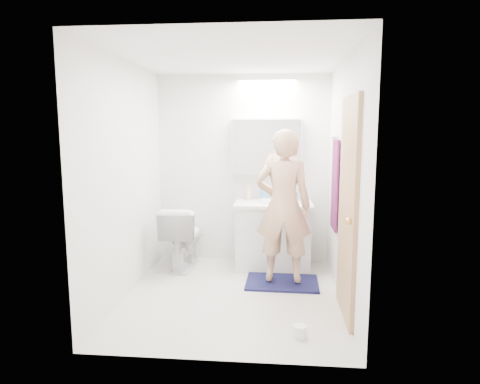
# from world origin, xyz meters

# --- Properties ---
(floor) EXTENTS (2.50, 2.50, 0.00)m
(floor) POSITION_xyz_m (0.00, 0.00, 0.00)
(floor) COLOR silver
(floor) RESTS_ON ground
(ceiling) EXTENTS (2.50, 2.50, 0.00)m
(ceiling) POSITION_xyz_m (0.00, 0.00, 2.40)
(ceiling) COLOR white
(ceiling) RESTS_ON floor
(wall_back) EXTENTS (2.50, 0.00, 2.50)m
(wall_back) POSITION_xyz_m (0.00, 1.25, 1.20)
(wall_back) COLOR white
(wall_back) RESTS_ON floor
(wall_front) EXTENTS (2.50, 0.00, 2.50)m
(wall_front) POSITION_xyz_m (0.00, -1.25, 1.20)
(wall_front) COLOR white
(wall_front) RESTS_ON floor
(wall_left) EXTENTS (0.00, 2.50, 2.50)m
(wall_left) POSITION_xyz_m (-1.10, 0.00, 1.20)
(wall_left) COLOR white
(wall_left) RESTS_ON floor
(wall_right) EXTENTS (0.00, 2.50, 2.50)m
(wall_right) POSITION_xyz_m (1.10, 0.00, 1.20)
(wall_right) COLOR white
(wall_right) RESTS_ON floor
(vanity_cabinet) EXTENTS (0.90, 0.55, 0.78)m
(vanity_cabinet) POSITION_xyz_m (0.40, 0.96, 0.39)
(vanity_cabinet) COLOR silver
(vanity_cabinet) RESTS_ON floor
(countertop) EXTENTS (0.95, 0.58, 0.04)m
(countertop) POSITION_xyz_m (0.40, 0.96, 0.80)
(countertop) COLOR white
(countertop) RESTS_ON vanity_cabinet
(sink_basin) EXTENTS (0.36, 0.36, 0.03)m
(sink_basin) POSITION_xyz_m (0.40, 0.99, 0.84)
(sink_basin) COLOR white
(sink_basin) RESTS_ON countertop
(faucet) EXTENTS (0.02, 0.02, 0.16)m
(faucet) POSITION_xyz_m (0.40, 1.19, 0.90)
(faucet) COLOR silver
(faucet) RESTS_ON countertop
(medicine_cabinet) EXTENTS (0.88, 0.14, 0.70)m
(medicine_cabinet) POSITION_xyz_m (0.30, 1.18, 1.50)
(medicine_cabinet) COLOR white
(medicine_cabinet) RESTS_ON wall_back
(mirror_panel) EXTENTS (0.84, 0.01, 0.66)m
(mirror_panel) POSITION_xyz_m (0.30, 1.10, 1.50)
(mirror_panel) COLOR silver
(mirror_panel) RESTS_ON medicine_cabinet
(toilet) EXTENTS (0.45, 0.77, 0.78)m
(toilet) POSITION_xyz_m (-0.72, 0.85, 0.39)
(toilet) COLOR white
(toilet) RESTS_ON floor
(bath_rug) EXTENTS (0.81, 0.57, 0.02)m
(bath_rug) POSITION_xyz_m (0.51, 0.38, 0.01)
(bath_rug) COLOR #141238
(bath_rug) RESTS_ON floor
(person) EXTENTS (0.62, 0.41, 1.67)m
(person) POSITION_xyz_m (0.51, 0.38, 0.88)
(person) COLOR tan
(person) RESTS_ON bath_rug
(door) EXTENTS (0.04, 0.80, 2.00)m
(door) POSITION_xyz_m (1.08, -0.35, 1.00)
(door) COLOR #A57A52
(door) RESTS_ON wall_right
(door_knob) EXTENTS (0.06, 0.06, 0.06)m
(door_knob) POSITION_xyz_m (1.04, -0.65, 0.95)
(door_knob) COLOR gold
(door_knob) RESTS_ON door
(towel) EXTENTS (0.02, 0.42, 1.00)m
(towel) POSITION_xyz_m (1.08, 0.55, 1.10)
(towel) COLOR black
(towel) RESTS_ON wall_right
(towel_hook) EXTENTS (0.07, 0.02, 0.02)m
(towel_hook) POSITION_xyz_m (1.07, 0.55, 1.62)
(towel_hook) COLOR silver
(towel_hook) RESTS_ON wall_right
(soap_bottle_a) EXTENTS (0.10, 0.10, 0.20)m
(soap_bottle_a) POSITION_xyz_m (0.08, 1.11, 0.92)
(soap_bottle_a) COLOR #D0B787
(soap_bottle_a) RESTS_ON countertop
(soap_bottle_b) EXTENTS (0.12, 0.12, 0.19)m
(soap_bottle_b) POSITION_xyz_m (0.28, 1.15, 0.91)
(soap_bottle_b) COLOR #5E96CA
(soap_bottle_b) RESTS_ON countertop
(toothbrush_cup) EXTENTS (0.13, 0.13, 0.10)m
(toothbrush_cup) POSITION_xyz_m (0.65, 1.12, 0.87)
(toothbrush_cup) COLOR #4458CC
(toothbrush_cup) RESTS_ON countertop
(toilet_paper_roll) EXTENTS (0.11, 0.11, 0.10)m
(toilet_paper_roll) POSITION_xyz_m (0.65, -0.83, 0.05)
(toilet_paper_roll) COLOR white
(toilet_paper_roll) RESTS_ON floor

